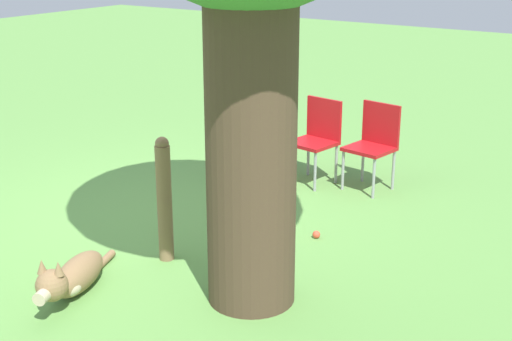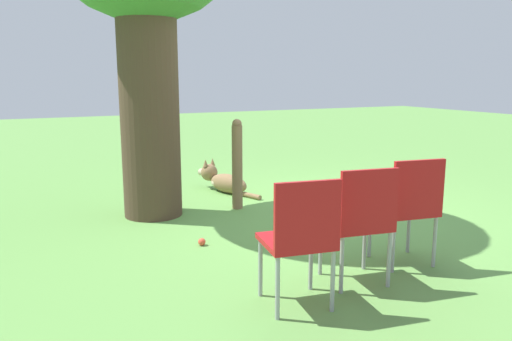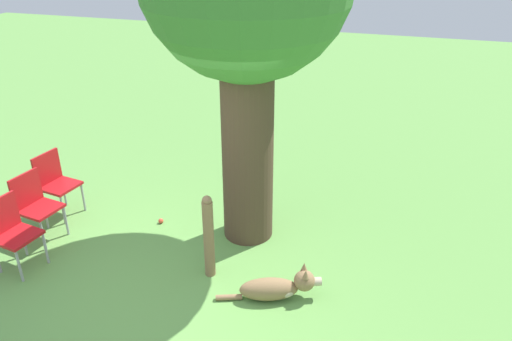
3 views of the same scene
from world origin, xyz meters
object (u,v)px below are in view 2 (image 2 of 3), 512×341
(fence_post, at_px, (237,164))
(red_chair_0, at_px, (409,204))
(red_chair_2, at_px, (301,234))
(tennis_ball, at_px, (202,242))
(red_chair_1, at_px, (361,217))
(dog, at_px, (223,181))

(fence_post, distance_m, red_chair_0, 2.29)
(red_chair_2, height_order, tennis_ball, red_chair_2)
(red_chair_2, xyz_separation_m, tennis_ball, (1.47, 0.16, -0.48))
(red_chair_1, bearing_deg, red_chair_0, -67.37)
(red_chair_0, bearing_deg, red_chair_2, 112.63)
(dog, relative_size, red_chair_1, 1.24)
(red_chair_1, height_order, tennis_ball, red_chair_1)
(fence_post, xyz_separation_m, red_chair_0, (-2.23, -0.52, -0.01))
(dog, distance_m, fence_post, 0.95)
(red_chair_1, relative_size, red_chair_2, 1.00)
(red_chair_2, bearing_deg, red_chair_0, -67.37)
(dog, height_order, fence_post, fence_post)
(dog, bearing_deg, tennis_ball, 132.52)
(fence_post, height_order, tennis_ball, fence_post)
(dog, bearing_deg, red_chair_2, 146.09)
(tennis_ball, bearing_deg, red_chair_1, -150.53)
(fence_post, relative_size, red_chair_2, 1.17)
(fence_post, xyz_separation_m, tennis_ball, (-1.05, 0.82, -0.49))
(red_chair_0, distance_m, tennis_ball, 1.85)
(red_chair_0, xyz_separation_m, red_chair_1, (-0.14, 0.59, 0.00))
(red_chair_1, height_order, red_chair_2, same)
(dog, xyz_separation_m, red_chair_2, (-3.38, 0.83, 0.37))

